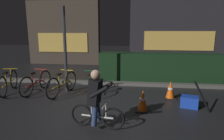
# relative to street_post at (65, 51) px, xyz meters

# --- Properties ---
(ground_plane) EXTENTS (40.00, 40.00, 0.00)m
(ground_plane) POSITION_rel_street_post_xyz_m (1.39, -1.20, -1.38)
(ground_plane) COLOR black
(sidewalk_curb) EXTENTS (12.00, 0.24, 0.12)m
(sidewalk_curb) POSITION_rel_street_post_xyz_m (1.39, 1.00, -1.32)
(sidewalk_curb) COLOR #56544F
(sidewalk_curb) RESTS_ON ground
(hedge_row) EXTENTS (4.80, 0.70, 1.11)m
(hedge_row) POSITION_rel_street_post_xyz_m (3.19, 1.90, -0.82)
(hedge_row) COLOR black
(hedge_row) RESTS_ON ground
(storefront_left) EXTENTS (4.25, 0.54, 3.69)m
(storefront_left) POSITION_rel_street_post_xyz_m (-2.02, 5.30, 0.46)
(storefront_left) COLOR #42382D
(storefront_left) RESTS_ON ground
(storefront_right) EXTENTS (5.63, 0.54, 4.17)m
(storefront_right) POSITION_rel_street_post_xyz_m (4.69, 6.00, 0.70)
(storefront_right) COLOR #262328
(storefront_right) RESTS_ON ground
(street_post) EXTENTS (0.10, 0.10, 2.75)m
(street_post) POSITION_rel_street_post_xyz_m (0.00, 0.00, 0.00)
(street_post) COLOR #2D2D33
(street_post) RESTS_ON ground
(parked_bike_leftmost) EXTENTS (0.53, 1.60, 0.76)m
(parked_bike_leftmost) POSITION_rel_street_post_xyz_m (-1.85, -0.34, -1.03)
(parked_bike_leftmost) COLOR black
(parked_bike_leftmost) RESTS_ON ground
(parked_bike_left_mid) EXTENTS (0.46, 1.60, 0.74)m
(parked_bike_left_mid) POSITION_rel_street_post_xyz_m (-0.95, -0.23, -1.04)
(parked_bike_left_mid) COLOR black
(parked_bike_left_mid) RESTS_ON ground
(parked_bike_center_left) EXTENTS (0.50, 1.60, 0.75)m
(parked_bike_center_left) POSITION_rel_street_post_xyz_m (-0.04, -0.29, -1.03)
(parked_bike_center_left) COLOR black
(parked_bike_center_left) RESTS_ON ground
(parked_bike_center_right) EXTENTS (0.46, 1.55, 0.72)m
(parked_bike_center_right) POSITION_rel_street_post_xyz_m (0.86, -0.15, -1.05)
(parked_bike_center_right) COLOR black
(parked_bike_center_right) RESTS_ON ground
(traffic_cone_near) EXTENTS (0.36, 0.36, 0.55)m
(traffic_cone_near) POSITION_rel_street_post_xyz_m (2.47, -1.30, -1.12)
(traffic_cone_near) COLOR black
(traffic_cone_near) RESTS_ON ground
(traffic_cone_far) EXTENTS (0.36, 0.36, 0.55)m
(traffic_cone_far) POSITION_rel_street_post_xyz_m (3.32, -0.27, -1.12)
(traffic_cone_far) COLOR black
(traffic_cone_far) RESTS_ON ground
(blue_crate) EXTENTS (0.51, 0.44, 0.30)m
(blue_crate) POSITION_rel_street_post_xyz_m (3.72, -0.90, -1.23)
(blue_crate) COLOR #193DB7
(blue_crate) RESTS_ON ground
(cyclist) EXTENTS (1.18, 0.57, 1.25)m
(cyclist) POSITION_rel_street_post_xyz_m (1.47, -2.26, -0.75)
(cyclist) COLOR black
(cyclist) RESTS_ON ground
(closed_umbrella) EXTENTS (0.44, 0.18, 0.77)m
(closed_umbrella) POSITION_rel_street_post_xyz_m (3.94, -1.15, -0.99)
(closed_umbrella) COLOR black
(closed_umbrella) RESTS_ON ground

